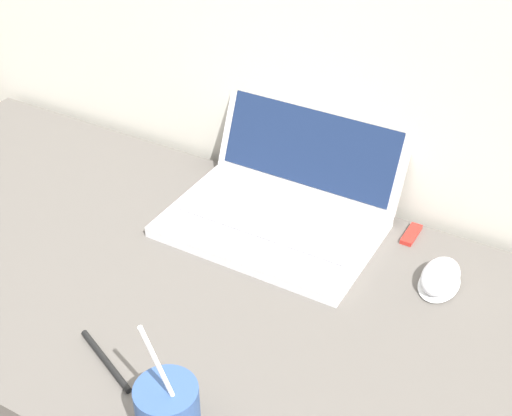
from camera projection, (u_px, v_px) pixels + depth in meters
The scene contains 5 objects.
laptop at pixel (286, 192), 1.25m from camera, with size 0.36×0.33×0.23m.
drink_cup at pixel (168, 411), 0.87m from camera, with size 0.08×0.08×0.20m.
computer_mouse at pixel (440, 277), 1.12m from camera, with size 0.06×0.10×0.04m.
usb_stick at pixel (411, 234), 1.23m from camera, with size 0.02×0.06×0.01m.
pen at pixel (106, 360), 0.99m from camera, with size 0.13×0.06×0.01m.
Camera 1 is at (0.55, -0.37, 1.51)m, focal length 50.00 mm.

